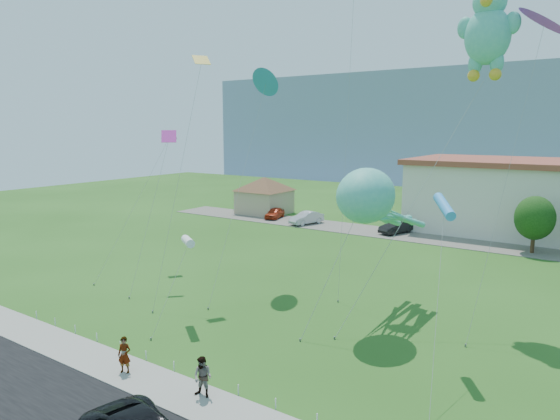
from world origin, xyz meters
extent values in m
plane|color=#224F16|center=(0.00, 0.00, 0.00)|extent=(160.00, 160.00, 0.00)
cube|color=gray|center=(0.00, -2.75, 0.05)|extent=(80.00, 2.50, 0.10)
cube|color=#59544C|center=(0.00, 35.00, 0.03)|extent=(70.00, 6.00, 0.06)
cube|color=gray|center=(0.00, 120.00, 12.50)|extent=(160.00, 50.00, 25.00)
cube|color=tan|center=(-24.00, 38.00, 1.60)|extent=(6.00, 6.00, 3.20)
pyramid|color=brown|center=(-24.00, 38.00, 4.10)|extent=(9.20, 9.20, 1.80)
cylinder|color=white|center=(-13.00, -1.30, 0.25)|extent=(0.05, 0.05, 0.50)
cylinder|color=white|center=(-11.00, -1.30, 0.25)|extent=(0.05, 0.05, 0.50)
cylinder|color=white|center=(-9.00, -1.30, 0.25)|extent=(0.05, 0.05, 0.50)
cylinder|color=white|center=(-7.00, -1.30, 0.25)|extent=(0.05, 0.05, 0.50)
cylinder|color=white|center=(-5.00, -1.30, 0.25)|extent=(0.05, 0.05, 0.50)
cylinder|color=white|center=(-3.00, -1.30, 0.25)|extent=(0.05, 0.05, 0.50)
cylinder|color=white|center=(-1.00, -1.30, 0.25)|extent=(0.05, 0.05, 0.50)
cylinder|color=white|center=(1.00, -1.30, 0.25)|extent=(0.05, 0.05, 0.50)
cylinder|color=white|center=(3.00, -1.30, 0.25)|extent=(0.05, 0.05, 0.50)
cylinder|color=white|center=(5.00, -1.30, 0.25)|extent=(0.05, 0.05, 0.50)
cylinder|color=white|center=(7.00, -1.30, 0.25)|extent=(0.05, 0.05, 0.50)
cylinder|color=#3F2B19|center=(10.00, 34.00, 1.10)|extent=(0.36, 0.36, 2.20)
ellipsoid|color=#14380F|center=(10.00, 34.00, 3.40)|extent=(3.60, 3.60, 4.14)
imported|color=gray|center=(-2.68, -2.85, 0.99)|extent=(0.76, 0.65, 1.77)
imported|color=gray|center=(1.91, -2.38, 1.00)|extent=(0.98, 0.82, 1.81)
imported|color=#B83216|center=(-20.51, 35.44, 0.75)|extent=(2.55, 4.31, 1.38)
imported|color=#B0B0B7|center=(-15.05, 34.39, 0.81)|extent=(2.81, 4.84, 1.51)
imported|color=black|center=(-3.91, 35.34, 0.79)|extent=(2.87, 4.71, 1.47)
ellipsoid|color=teal|center=(4.31, 8.73, 7.88)|extent=(3.16, 4.10, 3.16)
sphere|color=white|center=(3.74, 7.49, 8.22)|extent=(0.50, 0.50, 0.50)
sphere|color=white|center=(4.87, 7.49, 8.22)|extent=(0.50, 0.50, 0.50)
cylinder|color=slate|center=(2.28, 5.02, 0.08)|extent=(0.10, 0.10, 0.16)
cylinder|color=gray|center=(3.30, 6.38, 3.62)|extent=(2.05, 2.74, 6.93)
ellipsoid|color=teal|center=(8.81, 15.55, 17.08)|extent=(2.68, 2.28, 3.35)
sphere|color=teal|center=(8.81, 15.55, 19.04)|extent=(1.96, 1.96, 1.96)
sphere|color=gold|center=(8.81, 14.72, 18.94)|extent=(0.72, 0.72, 0.72)
ellipsoid|color=teal|center=(7.47, 15.55, 17.70)|extent=(0.93, 0.66, 1.30)
ellipsoid|color=teal|center=(10.15, 15.55, 17.70)|extent=(0.93, 0.66, 1.30)
ellipsoid|color=teal|center=(8.19, 15.55, 15.53)|extent=(0.83, 0.72, 1.34)
ellipsoid|color=teal|center=(9.43, 15.55, 15.53)|extent=(0.83, 0.72, 1.34)
sphere|color=gold|center=(8.19, 15.34, 14.81)|extent=(0.72, 0.72, 0.72)
sphere|color=gold|center=(9.43, 15.34, 14.81)|extent=(0.72, 0.72, 0.72)
cylinder|color=slate|center=(3.74, 6.32, 0.08)|extent=(0.10, 0.10, 0.16)
cylinder|color=gray|center=(6.27, 10.93, 7.38)|extent=(5.11, 9.26, 14.46)
cylinder|color=white|center=(-4.83, 3.75, 5.00)|extent=(0.50, 2.25, 0.87)
cylinder|color=slate|center=(-4.66, 0.48, 0.08)|extent=(0.10, 0.10, 0.16)
cylinder|color=gray|center=(-4.75, 2.12, 2.48)|extent=(0.20, 3.29, 4.65)
cone|color=#AC33CF|center=(11.79, 15.76, 17.64)|extent=(1.80, 1.33, 1.33)
cylinder|color=slate|center=(10.04, 9.43, 0.08)|extent=(0.10, 0.10, 0.16)
cylinder|color=gray|center=(10.91, 12.59, 8.80)|extent=(1.77, 6.35, 17.29)
cube|color=black|center=(-15.55, 12.74, 11.11)|extent=(1.29, 1.29, 0.86)
cylinder|color=slate|center=(-15.78, 4.79, 0.08)|extent=(0.10, 0.10, 0.16)
cylinder|color=gray|center=(-15.66, 8.76, 5.53)|extent=(0.25, 7.98, 10.76)
cube|color=#E432AE|center=(-12.06, 9.37, 11.05)|extent=(1.29, 1.29, 0.86)
cylinder|color=slate|center=(-11.18, 4.31, 0.08)|extent=(0.10, 0.10, 0.16)
cylinder|color=gray|center=(-11.62, 6.84, 5.51)|extent=(0.91, 5.08, 10.70)
cone|color=blue|center=(-6.24, 13.70, 15.04)|extent=(1.80, 1.33, 1.33)
cylinder|color=slate|center=(-5.24, 5.81, 0.08)|extent=(0.10, 0.10, 0.16)
cylinder|color=gray|center=(-5.74, 9.76, 7.50)|extent=(1.02, 7.92, 14.69)
cylinder|color=#318FDF|center=(9.15, 7.17, 7.89)|extent=(0.50, 2.25, 0.87)
cylinder|color=gray|center=(9.94, 4.10, 3.92)|extent=(1.61, 6.16, 7.54)
cube|color=gold|center=(-8.32, 9.06, 16.27)|extent=(1.29, 1.29, 0.86)
cylinder|color=slate|center=(-7.78, 3.39, 0.08)|extent=(0.10, 0.10, 0.16)
cylinder|color=gray|center=(-8.05, 6.23, 8.11)|extent=(0.56, 5.70, 15.92)
cylinder|color=slate|center=(1.09, 11.80, 0.08)|extent=(0.10, 0.10, 0.16)
cylinder|color=gray|center=(0.45, 13.85, 11.37)|extent=(1.31, 4.14, 22.42)
camera|label=1|loc=(15.96, -17.15, 11.64)|focal=32.00mm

